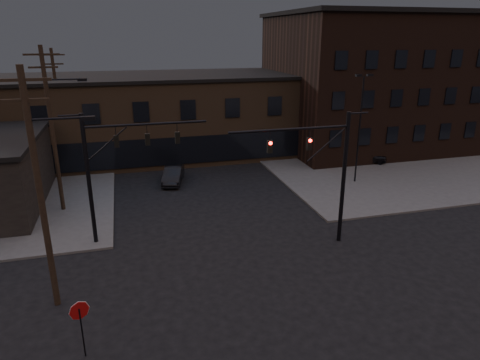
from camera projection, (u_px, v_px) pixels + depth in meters
name	position (u px, v px, depth m)	size (l,w,h in m)	color
ground	(261.00, 297.00, 20.80)	(140.00, 140.00, 0.00)	black
sidewalk_ne	(391.00, 152.00, 46.37)	(30.00, 30.00, 0.15)	#474744
building_row	(180.00, 116.00, 45.08)	(40.00, 12.00, 8.00)	#4E3C29
building_right	(377.00, 83.00, 47.79)	(22.00, 16.00, 14.00)	black
traffic_signal_near	(327.00, 166.00, 24.66)	(7.12, 0.24, 8.00)	black
traffic_signal_far	(110.00, 163.00, 24.81)	(7.12, 0.24, 8.00)	black
stop_sign	(80.00, 316.00, 16.39)	(0.72, 0.33, 2.48)	black
utility_pole_near	(41.00, 187.00, 18.38)	(3.70, 0.28, 11.00)	black
utility_pole_mid	(53.00, 128.00, 29.00)	(3.70, 0.28, 11.50)	black
utility_pole_far	(59.00, 106.00, 39.80)	(2.20, 0.28, 11.00)	black
lot_light_a	(360.00, 119.00, 35.06)	(1.50, 0.28, 9.14)	black
lot_light_b	(389.00, 107.00, 41.13)	(1.50, 0.28, 9.14)	black
parked_car_lot_a	(365.00, 155.00, 42.00)	(1.66, 4.13, 1.41)	black
parked_car_lot_b	(385.00, 149.00, 44.64)	(1.87, 4.59, 1.33)	#B2B2B4
car_crossing	(173.00, 175.00, 36.65)	(1.47, 4.20, 1.39)	black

